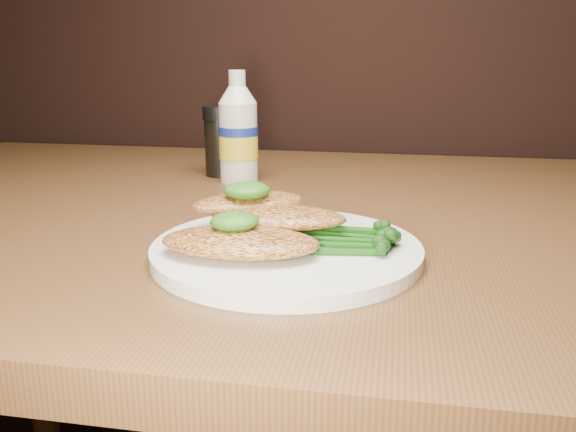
# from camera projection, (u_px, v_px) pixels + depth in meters

# --- Properties ---
(plate) EXTENTS (0.25, 0.25, 0.01)m
(plate) POSITION_uv_depth(u_px,v_px,m) (287.00, 250.00, 0.56)
(plate) COLOR white
(plate) RESTS_ON dining_table
(chicken_front) EXTENTS (0.14, 0.08, 0.02)m
(chicken_front) POSITION_uv_depth(u_px,v_px,m) (240.00, 242.00, 0.52)
(chicken_front) COLOR #CB8240
(chicken_front) RESTS_ON plate
(chicken_mid) EXTENTS (0.13, 0.07, 0.02)m
(chicken_mid) POSITION_uv_depth(u_px,v_px,m) (278.00, 217.00, 0.57)
(chicken_mid) COLOR #CB8240
(chicken_mid) RESTS_ON plate
(chicken_back) EXTENTS (0.13, 0.11, 0.02)m
(chicken_back) POSITION_uv_depth(u_px,v_px,m) (248.00, 202.00, 0.60)
(chicken_back) COLOR #CB8240
(chicken_back) RESTS_ON plate
(pesto_front) EXTENTS (0.05, 0.05, 0.02)m
(pesto_front) POSITION_uv_depth(u_px,v_px,m) (235.00, 221.00, 0.53)
(pesto_front) COLOR #0B3307
(pesto_front) RESTS_ON chicken_front
(pesto_back) EXTENTS (0.06, 0.05, 0.02)m
(pesto_back) POSITION_uv_depth(u_px,v_px,m) (247.00, 190.00, 0.59)
(pesto_back) COLOR #0B3307
(pesto_back) RESTS_ON chicken_back
(broccolini_bundle) EXTENTS (0.12, 0.10, 0.02)m
(broccolini_bundle) POSITION_uv_depth(u_px,v_px,m) (340.00, 235.00, 0.55)
(broccolini_bundle) COLOR #184E11
(broccolini_bundle) RESTS_ON plate
(mayo_bottle) EXTENTS (0.06, 0.06, 0.16)m
(mayo_bottle) POSITION_uv_depth(u_px,v_px,m) (238.00, 127.00, 0.85)
(mayo_bottle) COLOR white
(mayo_bottle) RESTS_ON dining_table
(pepper_grinder) EXTENTS (0.05, 0.05, 0.10)m
(pepper_grinder) POSITION_uv_depth(u_px,v_px,m) (218.00, 141.00, 0.90)
(pepper_grinder) COLOR black
(pepper_grinder) RESTS_ON dining_table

